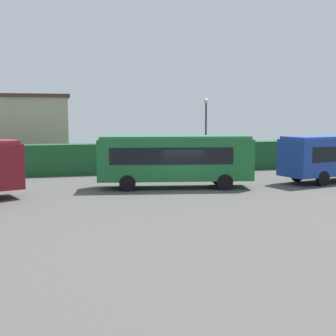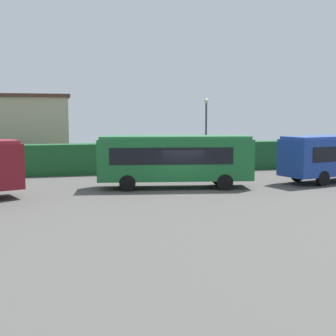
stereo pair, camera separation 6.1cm
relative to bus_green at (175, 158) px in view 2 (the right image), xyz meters
name	(u,v)px [view 2 (the right image)]	position (x,y,z in m)	size (l,w,h in m)	color
ground_plane	(181,190)	(0.15, -0.90, -1.90)	(82.26, 82.26, 0.00)	#514F4C
bus_green	(175,158)	(0.00, 0.00, 0.00)	(9.99, 4.10, 3.32)	#19602D
person_center	(158,166)	(-0.17, 4.02, -0.92)	(0.30, 0.46, 1.84)	olive
hedge_row	(149,157)	(0.15, 8.56, -0.72)	(53.13, 1.79, 2.37)	#1D542B
depot_building	(13,131)	(-10.75, 14.85, 1.30)	(9.75, 6.59, 6.37)	tan
lamppost	(206,128)	(3.79, 5.01, 1.73)	(0.36, 0.36, 5.85)	#38383D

